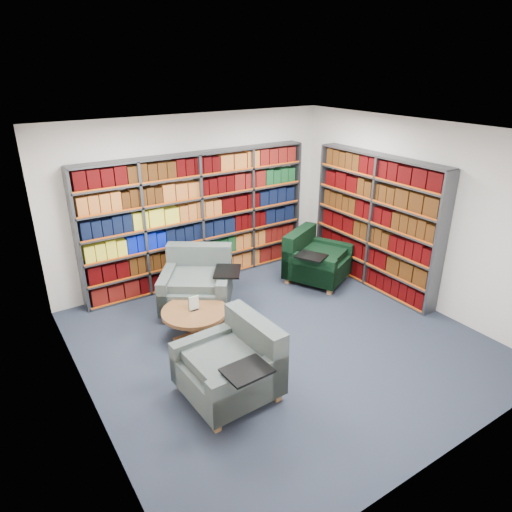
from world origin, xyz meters
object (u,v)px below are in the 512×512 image
chair_teal_left (198,284)px  chair_green_right (313,261)px  chair_teal_front (235,366)px  coffee_table (195,316)px

chair_teal_left → chair_green_right: (2.11, -0.23, -0.02)m
chair_teal_front → chair_green_right: bearing=34.5°
chair_teal_left → chair_green_right: chair_teal_left is taller
coffee_table → chair_green_right: bearing=12.0°
chair_teal_left → chair_teal_front: 2.14m
chair_teal_front → coffee_table: bearing=84.7°
chair_teal_left → coffee_table: size_ratio=1.56×
chair_teal_left → chair_green_right: size_ratio=1.10×
chair_teal_left → chair_teal_front: bearing=-105.1°
chair_teal_left → coffee_table: (-0.44, -0.77, -0.03)m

